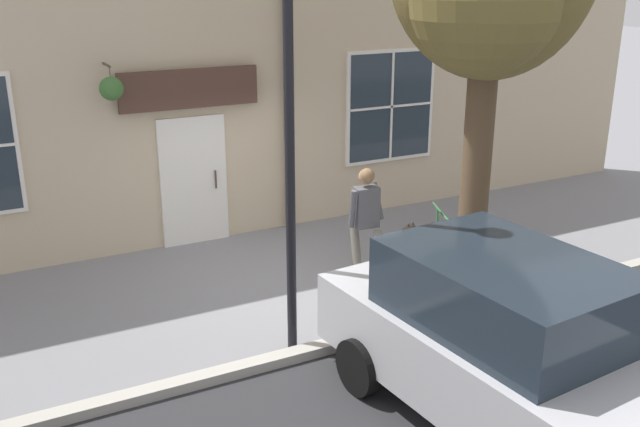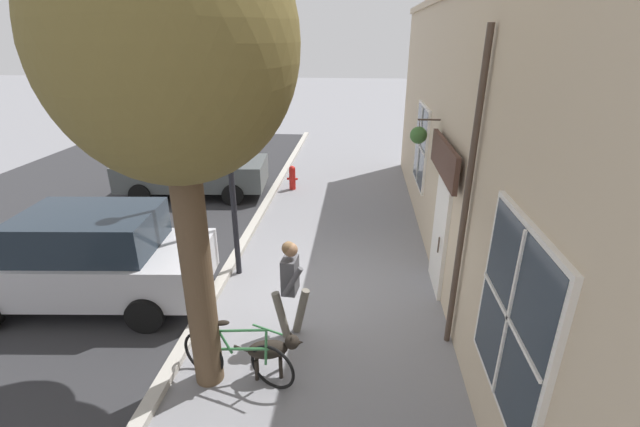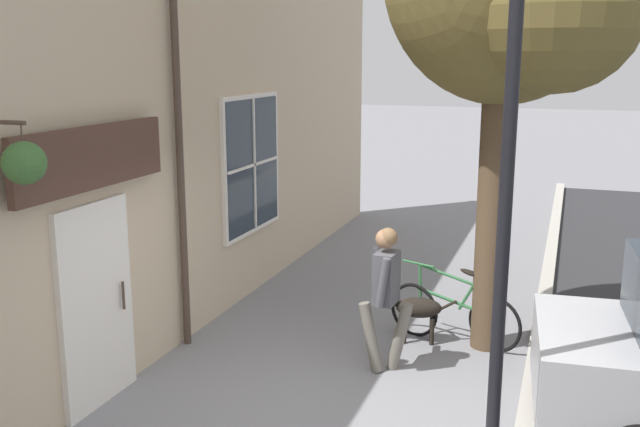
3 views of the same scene
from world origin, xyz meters
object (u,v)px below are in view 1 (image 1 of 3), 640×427
street_lamp (288,56)px  leaning_bicycle (450,255)px  pedestrian_walking (366,213)px  parked_car_mid_block (513,348)px  dog_on_leash (423,242)px

street_lamp → leaning_bicycle: bearing=105.2°
pedestrian_walking → parked_car_mid_block: parked_car_mid_block is taller
pedestrian_walking → parked_car_mid_block: bearing=-9.3°
pedestrian_walking → dog_on_leash: bearing=82.6°
dog_on_leash → parked_car_mid_block: bearing=-23.1°
parked_car_mid_block → street_lamp: size_ratio=0.83×
dog_on_leash → leaning_bicycle: leaning_bicycle is taller
pedestrian_walking → street_lamp: street_lamp is taller
leaning_bicycle → parked_car_mid_block: parked_car_mid_block is taller
leaning_bicycle → street_lamp: bearing=-74.8°
dog_on_leash → parked_car_mid_block: 3.95m
dog_on_leash → leaning_bicycle: bearing=16.9°
leaning_bicycle → parked_car_mid_block: 3.60m
dog_on_leash → parked_car_mid_block: (3.61, -1.54, 0.43)m
leaning_bicycle → street_lamp: size_ratio=0.32×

